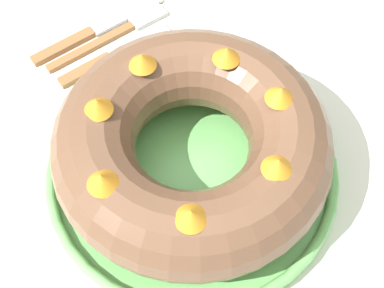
% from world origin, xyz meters
% --- Properties ---
extents(dining_table, '(1.23, 1.23, 0.75)m').
position_xyz_m(dining_table, '(0.00, 0.00, 0.66)').
color(dining_table, silver).
rests_on(dining_table, ground_plane).
extents(serving_dish, '(0.33, 0.33, 0.02)m').
position_xyz_m(serving_dish, '(-0.01, 0.03, 0.76)').
color(serving_dish, '#6BB760').
rests_on(serving_dish, dining_table).
extents(bundt_cake, '(0.30, 0.30, 0.10)m').
position_xyz_m(bundt_cake, '(-0.01, 0.03, 0.82)').
color(bundt_cake, brown).
rests_on(bundt_cake, serving_dish).
extents(fork, '(0.02, 0.19, 0.01)m').
position_xyz_m(fork, '(-0.25, 0.08, 0.75)').
color(fork, '#936038').
rests_on(fork, dining_table).
extents(serving_knife, '(0.02, 0.21, 0.01)m').
position_xyz_m(serving_knife, '(-0.27, 0.05, 0.75)').
color(serving_knife, '#936038').
rests_on(serving_knife, dining_table).
extents(cake_knife, '(0.02, 0.17, 0.01)m').
position_xyz_m(cake_knife, '(-0.21, 0.04, 0.75)').
color(cake_knife, '#936038').
rests_on(cake_knife, dining_table).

